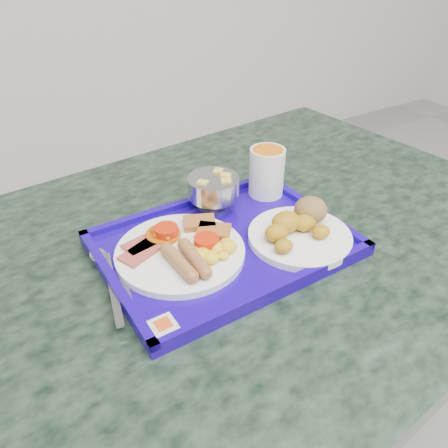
% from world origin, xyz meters
% --- Properties ---
extents(table, '(1.36, 0.99, 0.80)m').
position_xyz_m(table, '(-0.20, 1.15, 0.59)').
color(table, slate).
rests_on(table, floor).
extents(tray, '(0.44, 0.33, 0.03)m').
position_xyz_m(tray, '(-0.23, 1.12, 0.81)').
color(tray, '#190394').
rests_on(tray, table).
extents(main_plate, '(0.22, 0.22, 0.03)m').
position_xyz_m(main_plate, '(-0.31, 1.13, 0.82)').
color(main_plate, white).
rests_on(main_plate, tray).
extents(bread_plate, '(0.19, 0.19, 0.06)m').
position_xyz_m(bread_plate, '(-0.10, 1.06, 0.83)').
color(bread_plate, white).
rests_on(bread_plate, tray).
extents(fruit_bowl, '(0.10, 0.10, 0.07)m').
position_xyz_m(fruit_bowl, '(-0.19, 1.23, 0.86)').
color(fruit_bowl, '#ADACAF').
rests_on(fruit_bowl, tray).
extents(juice_cup, '(0.07, 0.07, 0.10)m').
position_xyz_m(juice_cup, '(-0.06, 1.23, 0.87)').
color(juice_cup, white).
rests_on(juice_cup, tray).
extents(spoon, '(0.05, 0.17, 0.01)m').
position_xyz_m(spoon, '(-0.43, 1.17, 0.82)').
color(spoon, '#ADACAF').
rests_on(spoon, tray).
extents(knife, '(0.05, 0.17, 0.00)m').
position_xyz_m(knife, '(-0.44, 1.11, 0.81)').
color(knife, '#ADACAF').
rests_on(knife, tray).
extents(jam_packet, '(0.04, 0.04, 0.01)m').
position_xyz_m(jam_packet, '(-0.41, 0.99, 0.82)').
color(jam_packet, silver).
rests_on(jam_packet, tray).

